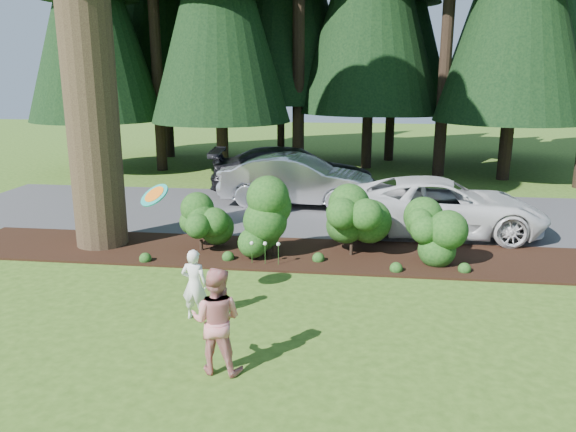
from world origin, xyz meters
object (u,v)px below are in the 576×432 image
Objects in this scene: adult at (216,320)px; car_white_suv at (441,206)px; car_silver_wagon at (297,180)px; car_dark_suv at (294,172)px; frisbee at (154,195)px; child at (194,285)px.

car_white_suv is at bearing -113.49° from adult.
car_white_suv is at bearing -119.34° from car_silver_wagon.
car_silver_wagon is 1.49m from car_dark_suv.
frisbee is (-1.51, 1.82, 1.39)m from adult.
car_white_suv reaches higher than child.
car_silver_wagon is 0.92× the size of car_white_suv.
child is 2.14× the size of frisbee.
frisbee reaches higher than car_white_suv.
car_silver_wagon is 8.89m from child.
car_dark_suv is 4.49× the size of child.
car_dark_suv is (-0.29, 1.46, 0.02)m from car_silver_wagon.
child is (-4.96, -5.99, -0.14)m from car_white_suv.
car_silver_wagon is at bearing 80.44° from frisbee.
car_dark_suv is 9.61× the size of frisbee.
child is 0.81× the size of adult.
car_white_suv is 6.21m from car_dark_suv.
adult reaches higher than car_white_suv.
car_white_suv is 4.21× the size of child.
car_dark_suv reaches higher than car_silver_wagon.
car_dark_suv is 10.32m from frisbee.
car_silver_wagon is at bearing -90.50° from child.
adult is (0.04, -10.53, -0.06)m from car_silver_wagon.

